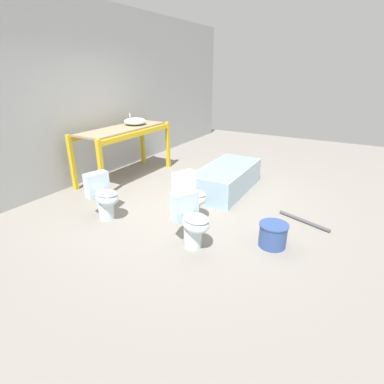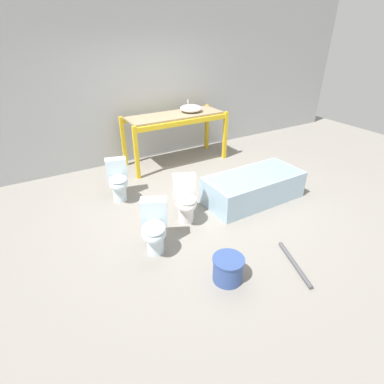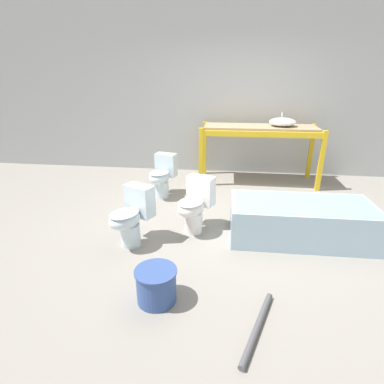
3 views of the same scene
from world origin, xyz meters
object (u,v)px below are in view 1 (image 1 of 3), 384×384
(sink_basin, at_px, (135,121))
(toilet_extra, at_px, (190,195))
(bathtub_main, at_px, (227,177))
(toilet_far, at_px, (191,220))
(bucket_white, at_px, (273,234))
(toilet_near, at_px, (103,196))

(sink_basin, bearing_deg, toilet_extra, -121.99)
(bathtub_main, height_order, toilet_far, toilet_far)
(bathtub_main, relative_size, bucket_white, 4.50)
(sink_basin, relative_size, toilet_far, 0.67)
(bathtub_main, distance_m, toilet_near, 2.18)
(toilet_near, bearing_deg, toilet_far, -76.79)
(toilet_far, relative_size, toilet_extra, 1.00)
(bathtub_main, relative_size, toilet_far, 2.44)
(sink_basin, distance_m, toilet_far, 3.16)
(toilet_far, bearing_deg, bathtub_main, 37.16)
(bathtub_main, relative_size, toilet_near, 2.44)
(sink_basin, bearing_deg, toilet_far, -128.53)
(toilet_near, height_order, toilet_far, same)
(toilet_near, xyz_separation_m, toilet_far, (-0.02, -1.47, 0.00))
(sink_basin, height_order, bucket_white, sink_basin)
(toilet_far, height_order, toilet_extra, same)
(sink_basin, xyz_separation_m, toilet_extra, (-1.25, -2.00, -0.72))
(toilet_near, height_order, bucket_white, toilet_near)
(sink_basin, relative_size, toilet_near, 0.67)
(bucket_white, bearing_deg, bathtub_main, 41.38)
(bucket_white, bearing_deg, toilet_extra, 82.17)
(bathtub_main, relative_size, toilet_extra, 2.44)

